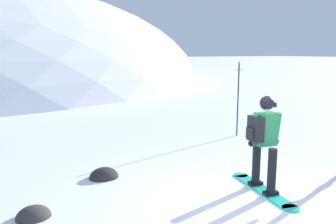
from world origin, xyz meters
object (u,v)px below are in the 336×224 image
object	(u,v)px
snowboarder_main	(264,141)
rock_dark	(34,218)
rock_mid	(104,178)
piste_marker_near	(238,94)

from	to	relation	value
snowboarder_main	rock_dark	bearing A→B (deg)	167.94
snowboarder_main	rock_mid	size ratio (longest dim) A/B	3.11
snowboarder_main	rock_dark	size ratio (longest dim) A/B	3.50
snowboarder_main	rock_dark	xyz separation A→B (m)	(-3.75, 0.80, -0.92)
rock_mid	rock_dark	bearing A→B (deg)	-141.63
piste_marker_near	rock_mid	xyz separation A→B (m)	(-4.56, -1.59, -1.25)
piste_marker_near	rock_dark	xyz separation A→B (m)	(-6.01, -2.73, -1.25)
rock_dark	rock_mid	distance (m)	1.84
snowboarder_main	piste_marker_near	size ratio (longest dim) A/B	0.83
rock_dark	rock_mid	bearing A→B (deg)	38.37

